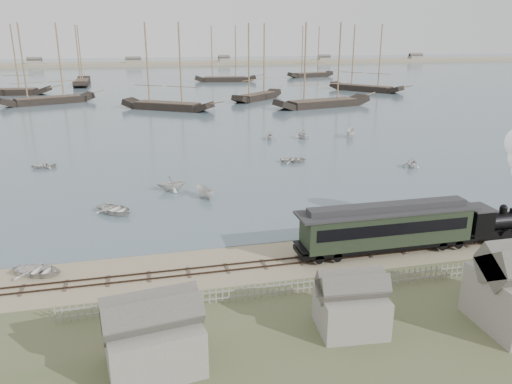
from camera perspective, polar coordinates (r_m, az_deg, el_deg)
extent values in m
plane|color=tan|center=(42.22, 1.56, -7.00)|extent=(600.00, 600.00, 0.00)
cube|color=#4B626C|center=(207.98, -10.89, 12.68)|extent=(600.00, 336.00, 0.06)
cube|color=#31231A|center=(40.01, 2.49, -8.33)|extent=(120.00, 0.08, 0.12)
cube|color=#31231A|center=(40.87, 2.11, -7.73)|extent=(120.00, 0.08, 0.12)
cube|color=#3C2F26|center=(40.47, 2.30, -8.12)|extent=(120.00, 1.80, 0.06)
cube|color=gray|center=(287.70, -11.77, 13.98)|extent=(500.00, 20.00, 1.80)
cube|color=black|center=(49.68, 26.27, -4.10)|extent=(7.11, 2.09, 0.26)
cylinder|color=black|center=(49.07, 26.06, -3.02)|extent=(4.39, 1.57, 1.57)
cube|color=black|center=(47.61, 23.94, -3.07)|extent=(1.88, 2.30, 2.40)
cube|color=#29292C|center=(47.21, 24.13, -1.65)|extent=(2.09, 2.51, 0.13)
sphere|color=black|center=(48.82, 26.45, -1.65)|extent=(0.67, 0.67, 0.67)
cube|color=black|center=(43.51, 14.51, -5.72)|extent=(15.41, 2.53, 0.39)
cube|color=black|center=(42.93, 14.67, -3.83)|extent=(14.30, 2.75, 2.75)
cube|color=black|center=(41.70, 15.59, -4.16)|extent=(13.20, 0.06, 0.99)
cube|color=black|center=(43.98, 13.86, -2.86)|extent=(13.20, 0.06, 0.99)
cube|color=#29292C|center=(42.43, 14.82, -2.04)|extent=(15.41, 2.97, 0.20)
cube|color=#29292C|center=(42.33, 14.86, -1.62)|extent=(13.75, 1.32, 0.50)
imported|color=beige|center=(41.90, -23.63, -8.22)|extent=(3.89, 4.47, 0.78)
imported|color=beige|center=(52.73, -15.79, -1.93)|extent=(5.10, 5.14, 0.88)
imported|color=beige|center=(58.85, -9.62, 1.01)|extent=(3.11, 3.53, 1.75)
imported|color=beige|center=(55.84, -5.90, -0.05)|extent=(3.35, 2.15, 1.21)
imported|color=beige|center=(71.01, 4.33, 3.71)|extent=(3.03, 3.97, 0.77)
imported|color=beige|center=(71.23, 17.38, 3.26)|extent=(3.57, 3.59, 1.43)
imported|color=beige|center=(89.40, 10.73, 6.61)|extent=(3.90, 3.06, 1.43)
imported|color=beige|center=(73.71, -23.13, 2.80)|extent=(2.41, 3.33, 0.68)
imported|color=beige|center=(86.10, 1.56, 6.49)|extent=(3.10, 2.81, 1.42)
imported|color=beige|center=(87.22, 5.34, 6.64)|extent=(3.55, 3.21, 1.64)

